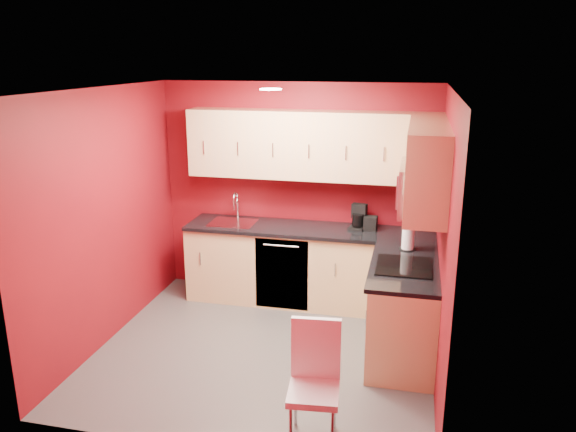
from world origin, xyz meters
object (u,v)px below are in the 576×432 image
at_px(sink, 233,220).
at_px(napkin_holder, 370,223).
at_px(microwave, 422,188).
at_px(dining_chair, 314,386).
at_px(coffee_maker, 358,217).
at_px(paper_towel, 408,236).

height_order(sink, napkin_holder, sink).
relative_size(microwave, dining_chair, 0.83).
bearing_deg(napkin_holder, coffee_maker, 175.47).
bearing_deg(coffee_maker, microwave, -47.24).
height_order(sink, coffee_maker, sink).
relative_size(microwave, napkin_holder, 4.98).
distance_m(paper_towel, dining_chair, 2.07).
height_order(napkin_holder, paper_towel, paper_towel).
relative_size(sink, paper_towel, 1.86).
height_order(microwave, sink, microwave).
bearing_deg(paper_towel, dining_chair, -107.52).
distance_m(napkin_holder, paper_towel, 0.71).
bearing_deg(napkin_holder, sink, -177.64).
xyz_separation_m(sink, paper_towel, (2.00, -0.51, 0.11)).
distance_m(microwave, napkin_holder, 1.36).
bearing_deg(coffee_maker, paper_towel, -34.70).
xyz_separation_m(sink, coffee_maker, (1.43, 0.08, 0.10)).
bearing_deg(coffee_maker, dining_chair, -79.44).
distance_m(sink, dining_chair, 2.82).
bearing_deg(coffee_maker, napkin_holder, 6.83).
bearing_deg(paper_towel, sink, 165.73).
height_order(coffee_maker, dining_chair, coffee_maker).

